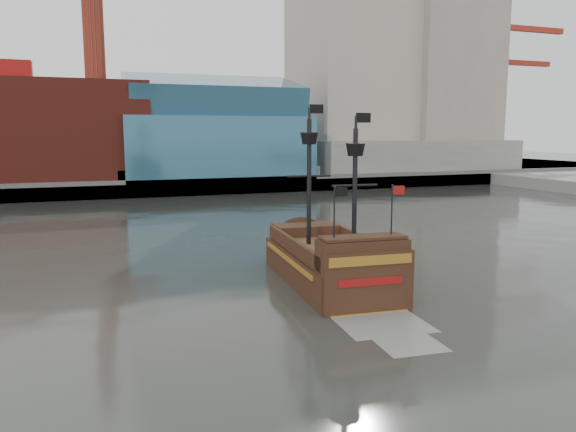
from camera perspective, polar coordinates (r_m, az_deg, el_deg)
name	(u,v)px	position (r m, az deg, el deg)	size (l,w,h in m)	color
ground	(353,344)	(26.30, 6.65, -12.82)	(400.00, 400.00, 0.00)	black
promenade_far	(140,176)	(114.63, -14.81, 3.97)	(220.00, 60.00, 2.00)	slate
seawall	(161,188)	(85.40, -12.80, 2.77)	(220.00, 1.00, 2.60)	#4C4C49
skyline	(169,49)	(108.63, -12.04, 16.29)	(149.00, 45.00, 62.00)	brown
crane_a	(501,89)	(137.63, 20.86, 11.97)	(22.50, 4.00, 32.25)	slate
crane_b	(503,107)	(151.26, 21.03, 10.25)	(19.10, 4.00, 26.25)	slate
pirate_ship	(330,267)	(35.70, 4.29, -5.19)	(6.22, 16.54, 12.12)	black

